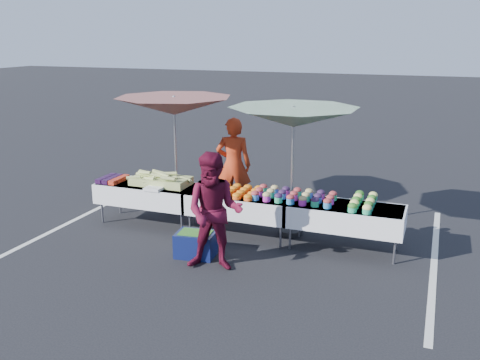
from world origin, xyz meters
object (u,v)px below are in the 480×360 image
(table_right, at_px, (345,216))
(umbrella_right, at_px, (294,118))
(vendor, at_px, (234,165))
(storage_bin, at_px, (196,244))
(table_left, at_px, (148,193))
(table_center, at_px, (240,203))
(customer, at_px, (215,212))
(umbrella_left, at_px, (174,107))

(table_right, bearing_deg, umbrella_right, 158.20)
(vendor, bearing_deg, storage_bin, 82.74)
(table_left, height_order, table_right, same)
(table_center, relative_size, customer, 1.05)
(table_right, distance_m, storage_bin, 2.42)
(customer, bearing_deg, umbrella_left, 116.80)
(umbrella_right, bearing_deg, table_left, -171.25)
(table_center, height_order, umbrella_right, umbrella_right)
(table_left, bearing_deg, table_center, 0.00)
(table_right, distance_m, customer, 2.20)
(umbrella_right, bearing_deg, customer, -110.39)
(table_left, distance_m, table_right, 3.60)
(table_left, height_order, storage_bin, table_left)
(vendor, distance_m, umbrella_right, 1.96)
(table_left, relative_size, customer, 1.05)
(vendor, distance_m, umbrella_left, 1.59)
(table_left, height_order, vendor, vendor)
(umbrella_right, xyz_separation_m, storage_bin, (-1.13, -1.48, -1.83))
(umbrella_right, height_order, storage_bin, umbrella_right)
(table_center, distance_m, vendor, 1.40)
(table_center, distance_m, storage_bin, 1.19)
(table_left, relative_size, storage_bin, 2.84)
(table_left, height_order, table_center, same)
(table_right, relative_size, vendor, 1.00)
(umbrella_left, bearing_deg, vendor, 22.04)
(table_center, xyz_separation_m, vendor, (-0.60, 1.22, 0.35))
(vendor, height_order, umbrella_left, umbrella_left)
(table_center, height_order, storage_bin, table_center)
(vendor, distance_m, storage_bin, 2.43)
(table_center, bearing_deg, storage_bin, -107.19)
(umbrella_right, distance_m, storage_bin, 2.62)
(table_right, bearing_deg, table_center, 180.00)
(storage_bin, bearing_deg, table_left, 136.80)
(customer, height_order, umbrella_right, umbrella_right)
(table_right, relative_size, customer, 1.05)
(vendor, bearing_deg, umbrella_right, 135.84)
(customer, bearing_deg, table_right, 27.92)
(table_left, distance_m, table_center, 1.80)
(table_right, height_order, vendor, vendor)
(vendor, relative_size, storage_bin, 2.85)
(vendor, bearing_deg, umbrella_left, 8.26)
(table_center, bearing_deg, table_right, 0.00)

